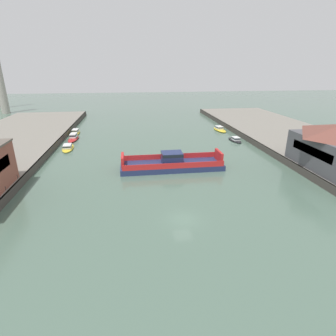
{
  "coord_description": "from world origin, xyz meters",
  "views": [
    {
      "loc": [
        -6.34,
        -30.72,
        19.26
      ],
      "look_at": [
        0.0,
        14.62,
        2.0
      ],
      "focal_mm": 28.52,
      "sensor_mm": 36.0,
      "label": 1
    }
  ],
  "objects_px": {
    "moored_boat_near_right": "(75,132)",
    "moored_boat_near_left": "(235,139)",
    "moored_boat_mid_right": "(220,129)",
    "chain_ferry": "(172,164)",
    "moored_boat_far_left": "(68,147)",
    "moored_boat_mid_left": "(73,138)"
  },
  "relations": [
    {
      "from": "moored_boat_near_right",
      "to": "moored_boat_mid_left",
      "type": "distance_m",
      "value": 7.24
    },
    {
      "from": "moored_boat_near_right",
      "to": "moored_boat_mid_right",
      "type": "distance_m",
      "value": 45.86
    },
    {
      "from": "moored_boat_near_left",
      "to": "moored_boat_mid_left",
      "type": "distance_m",
      "value": 45.76
    },
    {
      "from": "moored_boat_near_right",
      "to": "moored_boat_mid_left",
      "type": "bearing_deg",
      "value": -83.87
    },
    {
      "from": "moored_boat_near_right",
      "to": "moored_boat_far_left",
      "type": "relative_size",
      "value": 1.0
    },
    {
      "from": "moored_boat_near_right",
      "to": "moored_boat_far_left",
      "type": "xyz_separation_m",
      "value": [
        1.14,
        -16.68,
        -0.04
      ]
    },
    {
      "from": "moored_boat_near_left",
      "to": "moored_boat_mid_right",
      "type": "distance_m",
      "value": 13.7
    },
    {
      "from": "moored_boat_near_left",
      "to": "moored_boat_far_left",
      "type": "bearing_deg",
      "value": -177.91
    },
    {
      "from": "chain_ferry",
      "to": "moored_boat_near_left",
      "type": "distance_m",
      "value": 28.15
    },
    {
      "from": "moored_boat_near_left",
      "to": "moored_boat_mid_left",
      "type": "height_order",
      "value": "moored_boat_mid_left"
    },
    {
      "from": "moored_boat_near_right",
      "to": "moored_boat_near_left",
      "type": "bearing_deg",
      "value": -18.17
    },
    {
      "from": "chain_ferry",
      "to": "moored_boat_far_left",
      "type": "relative_size",
      "value": 2.47
    },
    {
      "from": "chain_ferry",
      "to": "moored_boat_mid_right",
      "type": "height_order",
      "value": "chain_ferry"
    },
    {
      "from": "moored_boat_near_right",
      "to": "chain_ferry",
      "type": "bearing_deg",
      "value": -53.62
    },
    {
      "from": "moored_boat_near_right",
      "to": "moored_boat_mid_right",
      "type": "height_order",
      "value": "moored_boat_near_right"
    },
    {
      "from": "chain_ferry",
      "to": "moored_boat_near_right",
      "type": "height_order",
      "value": "chain_ferry"
    },
    {
      "from": "moored_boat_near_right",
      "to": "moored_boat_far_left",
      "type": "distance_m",
      "value": 16.72
    },
    {
      "from": "chain_ferry",
      "to": "moored_boat_near_right",
      "type": "relative_size",
      "value": 2.47
    },
    {
      "from": "moored_boat_mid_left",
      "to": "moored_boat_mid_right",
      "type": "bearing_deg",
      "value": 7.41
    },
    {
      "from": "moored_boat_near_right",
      "to": "moored_boat_far_left",
      "type": "bearing_deg",
      "value": -86.09
    },
    {
      "from": "moored_boat_near_right",
      "to": "moored_boat_mid_left",
      "type": "height_order",
      "value": "moored_boat_mid_left"
    },
    {
      "from": "moored_boat_mid_left",
      "to": "moored_boat_far_left",
      "type": "distance_m",
      "value": 9.49
    }
  ]
}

